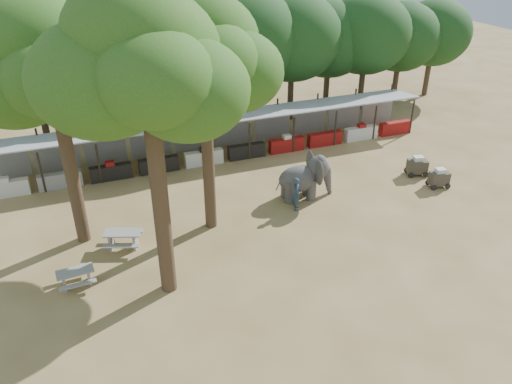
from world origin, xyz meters
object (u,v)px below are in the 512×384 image
object	(u,v)px
yard_tree_center	(141,65)
yard_tree_back	(198,51)
yard_tree_left	(47,67)
handler	(297,194)
picnic_table_far	(123,237)
picnic_table_near	(76,276)
cart_back	(417,166)
cart_front	(439,178)
elephant	(305,177)

from	to	relation	value
yard_tree_center	yard_tree_back	world-z (taller)	yard_tree_center
yard_tree_left	yard_tree_center	xyz separation A→B (m)	(3.00, -5.00, 1.01)
handler	picnic_table_far	size ratio (longest dim) A/B	0.89
yard_tree_center	picnic_table_near	xyz separation A→B (m)	(-3.40, 1.36, -8.73)
yard_tree_left	yard_tree_center	distance (m)	5.92
yard_tree_left	yard_tree_back	distance (m)	6.09
picnic_table_near	yard_tree_center	bearing A→B (deg)	-25.93
yard_tree_back	cart_back	world-z (taller)	yard_tree_back
cart_back	yard_tree_left	bearing A→B (deg)	-164.17
yard_tree_left	cart_back	distance (m)	20.58
picnic_table_near	cart_back	xyz separation A→B (m)	(19.52, 3.41, 0.11)
picnic_table_far	cart_front	xyz separation A→B (m)	(17.52, -0.39, 0.02)
yard_tree_center	cart_back	size ratio (longest dim) A/B	8.57
yard_tree_center	picnic_table_near	size ratio (longest dim) A/B	7.68
yard_tree_back	elephant	xyz separation A→B (m)	(5.74, 0.74, -7.34)
yard_tree_left	picnic_table_far	xyz separation A→B (m)	(1.81, -1.54, -7.66)
yard_tree_center	picnic_table_far	xyz separation A→B (m)	(-1.19, 3.47, -8.67)
elephant	handler	distance (m)	1.45
yard_tree_back	cart_back	xyz separation A→B (m)	(13.12, 0.77, -7.95)
elephant	picnic_table_far	world-z (taller)	elephant
yard_tree_back	elephant	size ratio (longest dim) A/B	3.56
yard_tree_back	cart_back	bearing A→B (deg)	3.36
picnic_table_near	cart_back	world-z (taller)	cart_back
yard_tree_center	cart_back	bearing A→B (deg)	16.49
yard_tree_back	picnic_table_far	distance (m)	9.04
yard_tree_left	elephant	world-z (taller)	yard_tree_left
yard_tree_back	cart_front	xyz separation A→B (m)	(13.33, -0.92, -7.98)
yard_tree_left	cart_front	size ratio (longest dim) A/B	8.65
yard_tree_left	handler	distance (m)	13.04
elephant	picnic_table_near	distance (m)	12.62
elephant	yard_tree_left	bearing A→B (deg)	-175.52
picnic_table_near	cart_front	xyz separation A→B (m)	(19.73, 1.72, 0.08)
cart_front	cart_back	distance (m)	1.71
yard_tree_left	picnic_table_near	size ratio (longest dim) A/B	7.03
handler	picnic_table_near	size ratio (longest dim) A/B	1.17
elephant	yard_tree_center	bearing A→B (deg)	-145.76
cart_front	elephant	bearing A→B (deg)	177.03
handler	cart_back	world-z (taller)	handler
handler	cart_front	bearing A→B (deg)	-72.23
yard_tree_back	cart_back	distance (m)	15.36
picnic_table_far	cart_back	distance (m)	17.36
elephant	cart_front	xyz separation A→B (m)	(7.60, -1.66, -0.64)
yard_tree_left	elephant	size ratio (longest dim) A/B	3.45
picnic_table_far	cart_front	distance (m)	17.52
picnic_table_near	cart_front	size ratio (longest dim) A/B	1.23
picnic_table_near	cart_front	world-z (taller)	cart_front
handler	yard_tree_left	bearing A→B (deg)	105.27
yard_tree_center	yard_tree_back	xyz separation A→B (m)	(3.00, 4.00, -0.67)
yard_tree_back	elephant	world-z (taller)	yard_tree_back
yard_tree_left	handler	world-z (taller)	yard_tree_left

